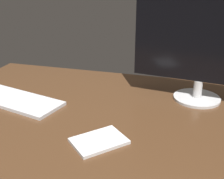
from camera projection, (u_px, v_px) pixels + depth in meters
desk at (116, 117)px, 100.52cm from camera, size 140.00×84.00×2.00cm
monitor at (203, 44)px, 103.44cm from camera, size 50.54×17.76×40.15cm
keyboard at (14, 100)px, 109.75cm from camera, size 41.01×22.98×1.24cm
notepad at (100, 141)px, 83.47cm from camera, size 18.07×18.22×0.99cm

